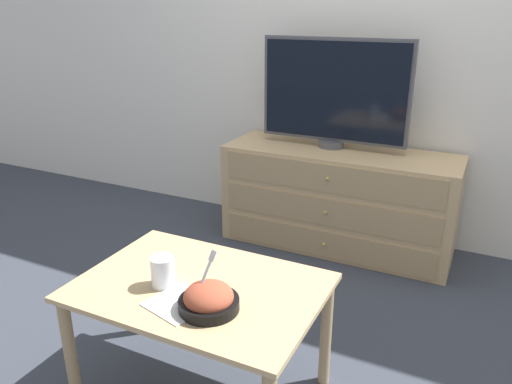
# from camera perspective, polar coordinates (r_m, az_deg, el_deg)

# --- Properties ---
(ground_plane) EXTENTS (12.00, 12.00, 0.00)m
(ground_plane) POSITION_cam_1_polar(r_m,az_deg,el_deg) (3.39, 12.31, -4.48)
(ground_plane) COLOR #383D47
(wall_back) EXTENTS (12.00, 0.05, 2.60)m
(wall_back) POSITION_cam_1_polar(r_m,az_deg,el_deg) (3.11, 14.33, 17.99)
(wall_back) COLOR white
(wall_back) RESTS_ON ground_plane
(dresser) EXTENTS (1.37, 0.48, 0.61)m
(dresser) POSITION_cam_1_polar(r_m,az_deg,el_deg) (3.07, 9.33, -0.81)
(dresser) COLOR tan
(dresser) RESTS_ON ground_plane
(tv) EXTENTS (0.88, 0.15, 0.63)m
(tv) POSITION_cam_1_polar(r_m,az_deg,el_deg) (2.97, 8.94, 11.18)
(tv) COLOR #515156
(tv) RESTS_ON dresser
(coffee_table) EXTENTS (0.86, 0.60, 0.48)m
(coffee_table) POSITION_cam_1_polar(r_m,az_deg,el_deg) (1.85, -6.37, -12.41)
(coffee_table) COLOR tan
(coffee_table) RESTS_ON ground_plane
(takeout_bowl) EXTENTS (0.20, 0.20, 0.19)m
(takeout_bowl) POSITION_cam_1_polar(r_m,az_deg,el_deg) (1.66, -5.43, -12.14)
(takeout_bowl) COLOR black
(takeout_bowl) RESTS_ON coffee_table
(drink_cup) EXTENTS (0.09, 0.09, 0.11)m
(drink_cup) POSITION_cam_1_polar(r_m,az_deg,el_deg) (1.80, -10.59, -9.11)
(drink_cup) COLOR beige
(drink_cup) RESTS_ON coffee_table
(napkin) EXTENTS (0.23, 0.23, 0.00)m
(napkin) POSITION_cam_1_polar(r_m,az_deg,el_deg) (1.72, -8.74, -12.41)
(napkin) COLOR white
(napkin) RESTS_ON coffee_table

